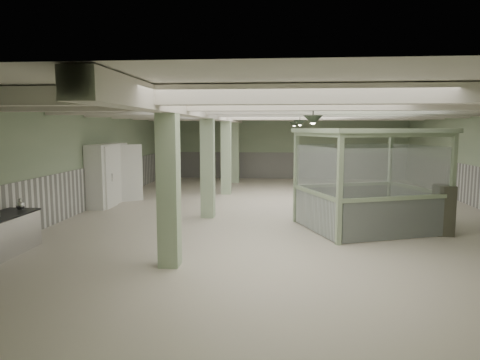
{
  "coord_description": "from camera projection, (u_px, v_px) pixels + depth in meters",
  "views": [
    {
      "loc": [
        -0.28,
        -14.56,
        2.88
      ],
      "look_at": [
        -1.4,
        -1.6,
        1.3
      ],
      "focal_mm": 32.0,
      "sensor_mm": 36.0,
      "label": 1
    }
  ],
  "objects": [
    {
      "name": "floor",
      "position": [
        285.0,
        212.0,
        14.73
      ],
      "size": [
        20.0,
        20.0,
        0.0
      ],
      "primitive_type": "plane",
      "color": "silver",
      "rests_on": "ground"
    },
    {
      "name": "ceiling",
      "position": [
        286.0,
        107.0,
        14.29
      ],
      "size": [
        14.0,
        20.0,
        0.02
      ],
      "primitive_type": "cube",
      "color": "silver",
      "rests_on": "wall_back"
    },
    {
      "name": "wall_back",
      "position": [
        282.0,
        147.0,
        24.4
      ],
      "size": [
        14.0,
        0.02,
        3.6
      ],
      "primitive_type": "cube",
      "color": "#99AC8A",
      "rests_on": "floor"
    },
    {
      "name": "wall_front",
      "position": [
        302.0,
        229.0,
        4.62
      ],
      "size": [
        14.0,
        0.02,
        3.6
      ],
      "primitive_type": "cube",
      "color": "#99AC8A",
      "rests_on": "floor"
    },
    {
      "name": "wall_left",
      "position": [
        86.0,
        159.0,
        15.11
      ],
      "size": [
        0.02,
        20.0,
        3.6
      ],
      "primitive_type": "cube",
      "color": "#99AC8A",
      "rests_on": "floor"
    },
    {
      "name": "wainscot_left",
      "position": [
        88.0,
        188.0,
        15.23
      ],
      "size": [
        0.05,
        19.9,
        1.5
      ],
      "primitive_type": "cube",
      "color": "white",
      "rests_on": "floor"
    },
    {
      "name": "wainscot_back",
      "position": [
        282.0,
        166.0,
        24.5
      ],
      "size": [
        13.9,
        0.05,
        1.5
      ],
      "primitive_type": "cube",
      "color": "white",
      "rests_on": "floor"
    },
    {
      "name": "girder",
      "position": [
        212.0,
        113.0,
        14.53
      ],
      "size": [
        0.45,
        19.9,
        0.4
      ],
      "primitive_type": "cube",
      "color": "silver",
      "rests_on": "ceiling"
    },
    {
      "name": "beam_a",
      "position": [
        295.0,
        95.0,
        6.9
      ],
      "size": [
        13.9,
        0.35,
        0.32
      ],
      "primitive_type": "cube",
      "color": "silver",
      "rests_on": "ceiling"
    },
    {
      "name": "beam_b",
      "position": [
        290.0,
        103.0,
        9.37
      ],
      "size": [
        13.9,
        0.35,
        0.32
      ],
      "primitive_type": "cube",
      "color": "silver",
      "rests_on": "ceiling"
    },
    {
      "name": "beam_c",
      "position": [
        288.0,
        109.0,
        11.84
      ],
      "size": [
        13.9,
        0.35,
        0.32
      ],
      "primitive_type": "cube",
      "color": "silver",
      "rests_on": "ceiling"
    },
    {
      "name": "beam_d",
      "position": [
        286.0,
        112.0,
        14.31
      ],
      "size": [
        13.9,
        0.35,
        0.32
      ],
      "primitive_type": "cube",
      "color": "silver",
      "rests_on": "ceiling"
    },
    {
      "name": "beam_e",
      "position": [
        285.0,
        114.0,
        16.79
      ],
      "size": [
        13.9,
        0.35,
        0.32
      ],
      "primitive_type": "cube",
      "color": "silver",
      "rests_on": "ceiling"
    },
    {
      "name": "beam_f",
      "position": [
        284.0,
        116.0,
        19.26
      ],
      "size": [
        13.9,
        0.35,
        0.32
      ],
      "primitive_type": "cube",
      "color": "silver",
      "rests_on": "ceiling"
    },
    {
      "name": "beam_g",
      "position": [
        283.0,
        118.0,
        21.73
      ],
      "size": [
        13.9,
        0.35,
        0.32
      ],
      "primitive_type": "cube",
      "color": "silver",
      "rests_on": "ceiling"
    },
    {
      "name": "column_a",
      "position": [
        169.0,
        181.0,
        8.79
      ],
      "size": [
        0.42,
        0.42,
        3.6
      ],
      "primitive_type": "cube",
      "color": "#ADC69F",
      "rests_on": "floor"
    },
    {
      "name": "column_b",
      "position": [
        208.0,
        162.0,
        13.74
      ],
      "size": [
        0.42,
        0.42,
        3.6
      ],
      "primitive_type": "cube",
      "color": "#ADC69F",
      "rests_on": "floor"
    },
    {
      "name": "column_c",
      "position": [
        226.0,
        153.0,
        18.68
      ],
      "size": [
        0.42,
        0.42,
        3.6
      ],
      "primitive_type": "cube",
      "color": "#ADC69F",
      "rests_on": "floor"
    },
    {
      "name": "column_d",
      "position": [
        235.0,
        149.0,
        22.64
      ],
      "size": [
        0.42,
        0.42,
        3.6
      ],
      "primitive_type": "cube",
      "color": "#ADC69F",
      "rests_on": "floor"
    },
    {
      "name": "pendant_front",
      "position": [
        313.0,
        120.0,
        9.37
      ],
      "size": [
        0.44,
        0.44,
        0.22
      ],
      "primitive_type": "cone",
      "rotation": [
        3.14,
        0.0,
        0.0
      ],
      "color": "#2E3C2D",
      "rests_on": "ceiling"
    },
    {
      "name": "pendant_mid",
      "position": [
        300.0,
        123.0,
        14.81
      ],
      "size": [
        0.44,
        0.44,
        0.22
      ],
      "primitive_type": "cone",
      "rotation": [
        3.14,
        0.0,
        0.0
      ],
      "color": "#2E3C2D",
      "rests_on": "ceiling"
    },
    {
      "name": "pendant_back",
      "position": [
        294.0,
        125.0,
        19.76
      ],
      "size": [
        0.44,
        0.44,
        0.22
      ],
      "primitive_type": "cone",
      "rotation": [
        3.14,
        0.0,
        0.0
      ],
      "color": "#2E3C2D",
      "rests_on": "ceiling"
    },
    {
      "name": "pitcher_near",
      "position": [
        20.0,
        204.0,
        10.38
      ],
      "size": [
        0.22,
        0.25,
        0.29
      ],
      "primitive_type": null,
      "rotation": [
        0.0,
        0.0,
        -0.12
      ],
      "color": "silver",
      "rests_on": "prep_counter"
    },
    {
      "name": "walkin_cooler",
      "position": [
        108.0,
        173.0,
        16.14
      ],
      "size": [
        1.22,
        2.61,
        2.39
      ],
      "color": "white",
      "rests_on": "floor"
    },
    {
      "name": "guard_booth",
      "position": [
        369.0,
        163.0,
        12.14
      ],
      "size": [
        4.37,
        4.05,
        2.87
      ],
      "rotation": [
        0.0,
        0.0,
        0.35
      ],
      "color": "#9CB28E",
      "rests_on": "floor"
    },
    {
      "name": "filing_cabinet",
      "position": [
        443.0,
        210.0,
        11.6
      ],
      "size": [
        0.46,
        0.64,
        1.36
      ],
      "primitive_type": "cube",
      "rotation": [
        0.0,
        0.0,
        -0.03
      ],
      "color": "#515143",
      "rests_on": "floor"
    }
  ]
}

